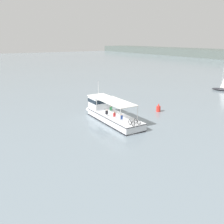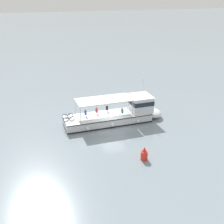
{
  "view_description": "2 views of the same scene",
  "coord_description": "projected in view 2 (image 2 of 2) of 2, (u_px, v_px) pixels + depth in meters",
  "views": [
    {
      "loc": [
        28.47,
        -19.74,
        11.59
      ],
      "look_at": [
        -0.46,
        -1.79,
        1.4
      ],
      "focal_mm": 39.03,
      "sensor_mm": 36.0,
      "label": 1
    },
    {
      "loc": [
        10.3,
        29.2,
        15.44
      ],
      "look_at": [
        -0.46,
        -1.79,
        1.4
      ],
      "focal_mm": 45.94,
      "sensor_mm": 36.0,
      "label": 2
    }
  ],
  "objects": [
    {
      "name": "channel_buoy",
      "position": [
        144.0,
        154.0,
        28.06
      ],
      "size": [
        0.7,
        0.7,
        1.4
      ],
      "color": "red",
      "rests_on": "ground"
    },
    {
      "name": "ground_plane",
      "position": [
        113.0,
        129.0,
        34.54
      ],
      "size": [
        400.0,
        400.0,
        0.0
      ],
      "primitive_type": "plane",
      "color": "gray"
    },
    {
      "name": "ferry_main",
      "position": [
        120.0,
        114.0,
        36.13
      ],
      "size": [
        12.89,
        3.64,
        5.32
      ],
      "color": "silver",
      "rests_on": "ground"
    }
  ]
}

